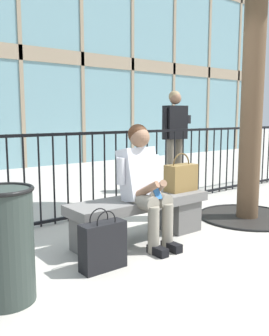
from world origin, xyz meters
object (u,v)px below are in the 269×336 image
at_px(shopping_bag, 103,245).
at_px(seated_person_with_phone, 144,181).
at_px(handbag_on_bench, 181,177).
at_px(stone_bench, 140,214).
at_px(trash_can, 4,244).
at_px(bystander_at_railing, 175,133).

bearing_deg(shopping_bag, seated_person_with_phone, 21.81).
xyz_separation_m(seated_person_with_phone, handbag_on_bench, (0.64, 0.12, -0.04)).
relative_size(stone_bench, trash_can, 1.96).
bearing_deg(seated_person_with_phone, trash_can, -168.55).
bearing_deg(handbag_on_bench, bystander_at_railing, 47.59).
relative_size(handbag_on_bench, shopping_bag, 0.83).
bearing_deg(stone_bench, handbag_on_bench, -0.99).
height_order(handbag_on_bench, bystander_at_railing, bystander_at_railing).
bearing_deg(stone_bench, seated_person_with_phone, -114.85).
height_order(seated_person_with_phone, shopping_bag, seated_person_with_phone).
relative_size(seated_person_with_phone, handbag_on_bench, 2.81).
height_order(handbag_on_bench, shopping_bag, handbag_on_bench).
bearing_deg(stone_bench, trash_can, -164.50).
xyz_separation_m(stone_bench, bystander_at_railing, (2.06, 1.62, 0.73)).
relative_size(shopping_bag, bystander_at_railing, 0.31).
relative_size(stone_bench, shopping_bag, 3.07).
bearing_deg(shopping_bag, bystander_at_railing, 35.75).
height_order(handbag_on_bench, trash_can, handbag_on_bench).
xyz_separation_m(bystander_at_railing, trash_can, (-3.63, -2.05, -0.58)).
relative_size(stone_bench, handbag_on_bench, 3.71).
bearing_deg(stone_bench, shopping_bag, -151.47).
height_order(stone_bench, handbag_on_bench, handbag_on_bench).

